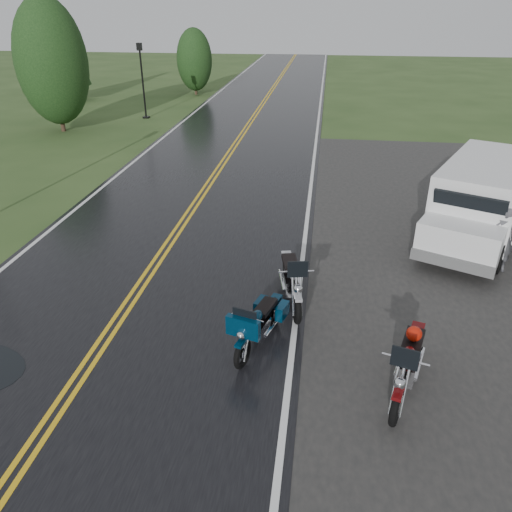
{
  "coord_description": "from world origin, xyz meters",
  "views": [
    {
      "loc": [
        4.16,
        -7.97,
        6.18
      ],
      "look_at": [
        2.8,
        2.0,
        1.0
      ],
      "focal_mm": 35.0,
      "sensor_mm": 36.0,
      "label": 1
    }
  ],
  "objects": [
    {
      "name": "tree_left_mid",
      "position": [
        -9.49,
        16.88,
        2.76
      ],
      "size": [
        3.53,
        3.53,
        5.52
      ],
      "primitive_type": null,
      "color": "#1E3D19",
      "rests_on": "ground"
    },
    {
      "name": "tree_left_far",
      "position": [
        -5.3,
        29.01,
        1.93
      ],
      "size": [
        2.51,
        2.51,
        3.85
      ],
      "primitive_type": null,
      "color": "#1E3D19",
      "rests_on": "ground"
    },
    {
      "name": "lamp_post_far_left",
      "position": [
        -6.24,
        20.62,
        2.06
      ],
      "size": [
        0.35,
        0.35,
        4.13
      ],
      "primitive_type": null,
      "color": "black",
      "rests_on": "ground"
    },
    {
      "name": "motorcycle_red",
      "position": [
        5.57,
        -1.74,
        0.69
      ],
      "size": [
        1.5,
        2.49,
        1.38
      ],
      "primitive_type": null,
      "rotation": [
        0.0,
        0.0,
        -0.3
      ],
      "color": "#570A0B",
      "rests_on": "ground"
    },
    {
      "name": "person_at_van",
      "position": [
        8.69,
        3.93,
        0.88
      ],
      "size": [
        0.66,
        0.44,
        1.76
      ],
      "primitive_type": "imported",
      "rotation": [
        0.0,
        0.0,
        3.11
      ],
      "color": "#48484D",
      "rests_on": "ground"
    },
    {
      "name": "motorcycle_silver",
      "position": [
        3.82,
        0.88,
        0.69
      ],
      "size": [
        1.3,
        2.46,
        1.38
      ],
      "primitive_type": null,
      "rotation": [
        0.0,
        0.0,
        0.2
      ],
      "color": "#A2A3A9",
      "rests_on": "ground"
    },
    {
      "name": "road",
      "position": [
        0.0,
        10.0,
        0.02
      ],
      "size": [
        8.0,
        100.0,
        0.04
      ],
      "primitive_type": "cube",
      "color": "black",
      "rests_on": "ground"
    },
    {
      "name": "van_white",
      "position": [
        7.05,
        4.55,
        1.13
      ],
      "size": [
        4.39,
        6.14,
        2.26
      ],
      "primitive_type": null,
      "rotation": [
        0.0,
        0.0,
        -0.44
      ],
      "color": "silver",
      "rests_on": "ground"
    },
    {
      "name": "pine_left_far",
      "position": [
        -13.19,
        25.58,
        2.9
      ],
      "size": [
        2.79,
        2.79,
        5.8
      ],
      "primitive_type": null,
      "color": "#1E3D19",
      "rests_on": "ground"
    },
    {
      "name": "motorcycle_teal",
      "position": [
        2.91,
        -0.7,
        0.6
      ],
      "size": [
        1.29,
        2.17,
        1.21
      ],
      "primitive_type": null,
      "rotation": [
        0.0,
        0.0,
        -0.29
      ],
      "color": "#05243A",
      "rests_on": "ground"
    },
    {
      "name": "ground",
      "position": [
        0.0,
        0.0,
        0.0
      ],
      "size": [
        120.0,
        120.0,
        0.0
      ],
      "primitive_type": "plane",
      "color": "#2D471E",
      "rests_on": "ground"
    }
  ]
}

